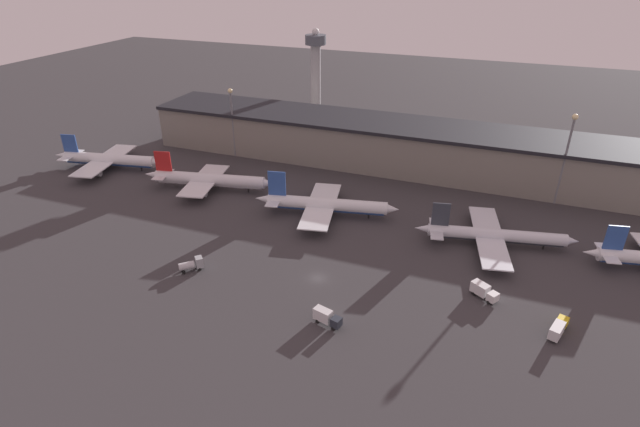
# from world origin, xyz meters

# --- Properties ---
(ground) EXTENTS (600.00, 600.00, 0.00)m
(ground) POSITION_xyz_m (0.00, 0.00, 0.00)
(ground) COLOR #383538
(terminal_building) EXTENTS (187.50, 26.22, 16.61)m
(terminal_building) POSITION_xyz_m (0.00, 77.46, 8.35)
(terminal_building) COLOR gray
(terminal_building) RESTS_ON ground
(airplane_0) EXTENTS (42.51, 32.97, 12.38)m
(airplane_0) POSITION_xyz_m (-97.00, 37.57, 3.55)
(airplane_0) COLOR white
(airplane_0) RESTS_ON ground
(airplane_1) EXTENTS (45.32, 27.72, 12.65)m
(airplane_1) POSITION_xyz_m (-52.79, 35.08, 3.55)
(airplane_1) COLOR silver
(airplane_1) RESTS_ON ground
(airplane_2) EXTENTS (43.86, 32.18, 13.28)m
(airplane_2) POSITION_xyz_m (-9.90, 31.85, 3.46)
(airplane_2) COLOR white
(airplane_2) RESTS_ON ground
(airplane_3) EXTENTS (42.86, 34.51, 11.60)m
(airplane_3) POSITION_xyz_m (39.06, 31.73, 3.03)
(airplane_3) COLOR silver
(airplane_3) RESTS_ON ground
(service_vehicle_0) EXTENTS (4.41, 7.85, 3.16)m
(service_vehicle_0) POSITION_xyz_m (54.29, -1.13, 1.79)
(service_vehicle_0) COLOR gold
(service_vehicle_0) RESTS_ON ground
(service_vehicle_1) EXTENTS (5.70, 5.55, 3.40)m
(service_vehicle_1) POSITION_xyz_m (-30.82, -8.05, 1.74)
(service_vehicle_1) COLOR #9EA3A8
(service_vehicle_1) RESTS_ON ground
(service_vehicle_2) EXTENTS (6.79, 3.69, 3.40)m
(service_vehicle_2) POSITION_xyz_m (7.87, -15.09, 1.89)
(service_vehicle_2) COLOR #282D38
(service_vehicle_2) RESTS_ON ground
(service_vehicle_3) EXTENTS (6.82, 5.52, 3.30)m
(service_vehicle_3) POSITION_xyz_m (38.61, 6.62, 1.85)
(service_vehicle_3) COLOR white
(service_vehicle_3) RESTS_ON ground
(lamp_post_0) EXTENTS (1.80, 1.80, 26.54)m
(lamp_post_0) POSITION_xyz_m (-59.94, 65.52, 16.75)
(lamp_post_0) COLOR slate
(lamp_post_0) RESTS_ON ground
(lamp_post_1) EXTENTS (1.80, 1.80, 29.19)m
(lamp_post_1) POSITION_xyz_m (55.76, 65.52, 18.19)
(lamp_post_1) COLOR slate
(lamp_post_1) RESTS_ON ground
(control_tower) EXTENTS (9.00, 9.00, 42.19)m
(control_tower) POSITION_xyz_m (-45.39, 115.13, 24.54)
(control_tower) COLOR #99999E
(control_tower) RESTS_ON ground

